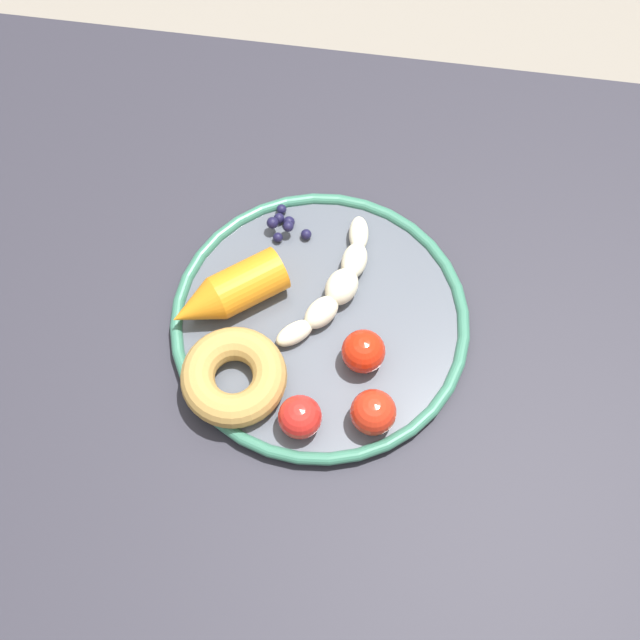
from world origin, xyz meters
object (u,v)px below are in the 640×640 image
plate (320,321)px  blueberry_pile (285,224)px  dining_table (304,375)px  tomato_mid (363,351)px  tomato_far (300,417)px  carrot_orange (227,293)px  tomato_near (373,412)px  donut (234,377)px  banana (336,285)px

plate → blueberry_pile: size_ratio=6.31×
dining_table → tomato_mid: bearing=161.7°
plate → tomato_far: bearing=88.5°
plate → carrot_orange: bearing=-3.1°
blueberry_pile → tomato_far: bearing=103.0°
dining_table → carrot_orange: 0.15m
dining_table → blueberry_pile: bearing=-72.7°
dining_table → tomato_near: size_ratio=25.88×
donut → blueberry_pile: size_ratio=2.14×
blueberry_pile → tomato_near: bearing=120.3°
dining_table → banana: 0.13m
dining_table → tomato_near: tomato_near is taller
plate → carrot_orange: carrot_orange is taller
tomato_near → tomato_far: tomato_near is taller
dining_table → carrot_orange: size_ratio=9.29×
tomato_near → carrot_orange: bearing=-33.1°
banana → plate: bearing=71.3°
blueberry_pile → tomato_far: (-0.05, 0.20, 0.01)m
tomato_far → plate: bearing=-91.5°
banana → tomato_near: tomato_near is taller
tomato_mid → tomato_near: bearing=105.4°
tomato_near → tomato_mid: (0.02, -0.06, -0.00)m
donut → tomato_mid: size_ratio=2.39×
tomato_near → tomato_far: (0.06, 0.01, -0.00)m
plate → blueberry_pile: blueberry_pile is taller
blueberry_pile → tomato_mid: 0.16m
donut → tomato_far: bearing=154.8°
donut → tomato_near: bearing=172.2°
dining_table → plate: plate is taller
dining_table → tomato_far: bearing=97.4°
plate → tomato_near: 0.11m
dining_table → donut: size_ratio=11.04×
tomato_near → dining_table: bearing=-45.6°
plate → tomato_mid: tomato_mid is taller
donut → tomato_near: (-0.13, 0.02, 0.01)m
plate → tomato_mid: size_ratio=7.04×
donut → tomato_near: tomato_near is taller
tomato_far → carrot_orange: bearing=-52.1°
dining_table → carrot_orange: carrot_orange is taller
plate → tomato_near: (-0.06, 0.09, 0.02)m
plate → banana: size_ratio=1.83×
banana → blueberry_pile: bearing=-46.3°
tomato_mid → tomato_far: size_ratio=1.03×
banana → tomato_far: bearing=84.3°
tomato_near → donut: bearing=-7.8°
tomato_far → tomato_mid: bearing=-124.2°
donut → banana: bearing=-126.3°
dining_table → donut: donut is taller
blueberry_pile → tomato_near: size_ratio=1.09×
dining_table → donut: 0.15m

